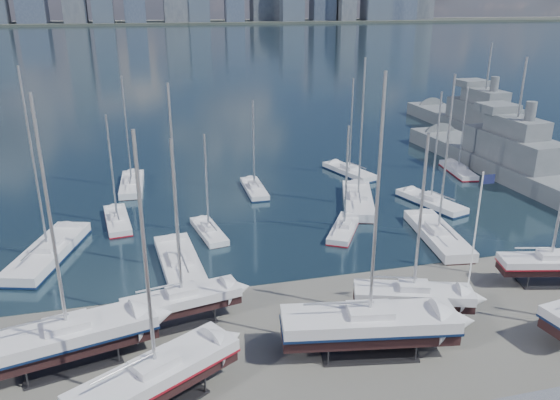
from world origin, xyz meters
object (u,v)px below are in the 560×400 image
object	(u,v)px
naval_ship_east	(510,165)
sailboat_cradle_0	(69,337)
flagpole	(476,237)
naval_ship_west	(481,127)

from	to	relation	value
naval_ship_east	sailboat_cradle_0	bearing A→B (deg)	115.70
sailboat_cradle_0	flagpole	distance (m)	29.72
naval_ship_west	flagpole	size ratio (longest dim) A/B	3.76
flagpole	naval_ship_east	bearing A→B (deg)	49.70
naval_ship_east	naval_ship_west	world-z (taller)	naval_ship_west
sailboat_cradle_0	naval_ship_east	distance (m)	62.90
naval_ship_west	flagpole	distance (m)	64.76
sailboat_cradle_0	flagpole	bearing A→B (deg)	-15.53
sailboat_cradle_0	naval_ship_east	world-z (taller)	sailboat_cradle_0
sailboat_cradle_0	naval_ship_west	size ratio (longest dim) A/B	0.41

